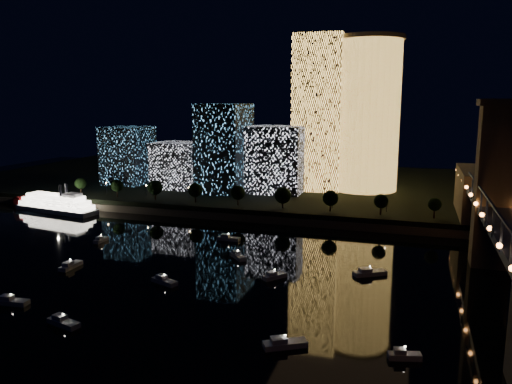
# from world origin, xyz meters

# --- Properties ---
(ground) EXTENTS (520.00, 520.00, 0.00)m
(ground) POSITION_xyz_m (0.00, 0.00, 0.00)
(ground) COLOR black
(ground) RESTS_ON ground
(far_bank) EXTENTS (420.00, 160.00, 5.00)m
(far_bank) POSITION_xyz_m (0.00, 160.00, 2.50)
(far_bank) COLOR black
(far_bank) RESTS_ON ground
(seawall) EXTENTS (420.00, 6.00, 3.00)m
(seawall) POSITION_xyz_m (0.00, 82.00, 1.50)
(seawall) COLOR #6B5E4C
(seawall) RESTS_ON ground
(tower_cylindrical) EXTENTS (34.00, 34.00, 75.21)m
(tower_cylindrical) POSITION_xyz_m (17.80, 144.48, 42.73)
(tower_cylindrical) COLOR #F0B14D
(tower_cylindrical) RESTS_ON far_bank
(tower_rectangular) EXTENTS (23.93, 23.93, 76.15)m
(tower_rectangular) POSITION_xyz_m (-4.93, 139.90, 43.07)
(tower_rectangular) COLOR #F0B14D
(tower_rectangular) RESTS_ON far_bank
(midrise_blocks) EXTENTS (108.29, 32.76, 43.07)m
(midrise_blocks) POSITION_xyz_m (-58.90, 122.29, 22.19)
(midrise_blocks) COLOR white
(midrise_blocks) RESTS_ON far_bank
(riverboat) EXTENTS (45.89, 15.79, 13.57)m
(riverboat) POSITION_xyz_m (-113.38, 72.02, 3.48)
(riverboat) COLOR silver
(riverboat) RESTS_ON ground
(motorboats) EXTENTS (109.42, 79.50, 2.78)m
(motorboats) POSITION_xyz_m (-13.17, 9.07, 0.81)
(motorboats) COLOR silver
(motorboats) RESTS_ON ground
(esplanade_trees) EXTENTS (165.31, 6.99, 8.99)m
(esplanade_trees) POSITION_xyz_m (-30.81, 88.00, 10.47)
(esplanade_trees) COLOR black
(esplanade_trees) RESTS_ON far_bank
(street_lamps) EXTENTS (132.70, 0.70, 5.65)m
(street_lamps) POSITION_xyz_m (-34.00, 94.00, 9.02)
(street_lamps) COLOR black
(street_lamps) RESTS_ON far_bank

